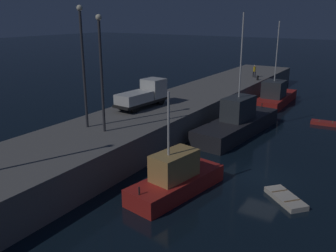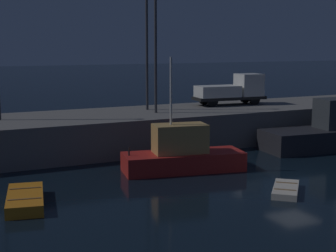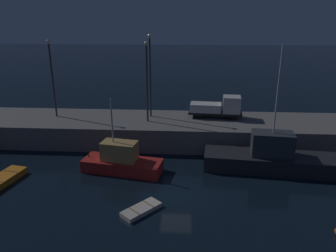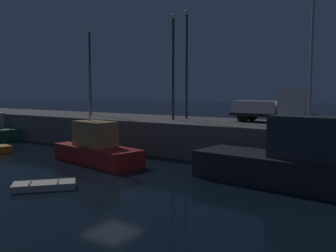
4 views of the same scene
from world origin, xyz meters
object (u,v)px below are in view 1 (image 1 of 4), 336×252
(dinghy_red_small, at_px, (285,198))
(utility_truck, at_px, (144,95))
(fishing_boat_orange, at_px, (238,123))
(bollard_west, at_px, (258,78))
(fishing_trawler_red, at_px, (275,96))
(lamp_post_central, at_px, (83,60))
(lamp_post_east, at_px, (101,66))
(rowboat_white_mid, at_px, (326,123))
(fishing_boat_blue, at_px, (176,178))
(dockworker, at_px, (254,70))

(dinghy_red_small, distance_m, utility_truck, 17.34)
(fishing_boat_orange, distance_m, utility_truck, 9.44)
(bollard_west, bearing_deg, dinghy_red_small, -157.59)
(fishing_trawler_red, distance_m, lamp_post_central, 28.13)
(fishing_trawler_red, height_order, lamp_post_central, lamp_post_central)
(lamp_post_east, bearing_deg, rowboat_white_mid, -32.77)
(fishing_boat_blue, bearing_deg, dockworker, 10.68)
(fishing_boat_orange, relative_size, lamp_post_central, 1.34)
(fishing_trawler_red, distance_m, dockworker, 6.33)
(fishing_boat_orange, distance_m, rowboat_white_mid, 10.43)
(rowboat_white_mid, height_order, dinghy_red_small, rowboat_white_mid)
(bollard_west, bearing_deg, fishing_boat_orange, -167.41)
(fishing_boat_orange, bearing_deg, fishing_trawler_red, 1.86)
(rowboat_white_mid, distance_m, bollard_west, 13.56)
(fishing_boat_blue, distance_m, dockworker, 32.47)
(dinghy_red_small, relative_size, bollard_west, 5.05)
(lamp_post_east, xyz_separation_m, dockworker, (30.27, -1.32, -4.01))
(dinghy_red_small, height_order, utility_truck, utility_truck)
(fishing_trawler_red, relative_size, fishing_boat_blue, 1.38)
(fishing_trawler_red, xyz_separation_m, fishing_boat_orange, (-14.18, -0.46, 0.06))
(fishing_boat_blue, xyz_separation_m, dinghy_red_small, (2.74, -6.37, -0.86))
(fishing_boat_blue, bearing_deg, utility_truck, 44.24)
(utility_truck, bearing_deg, dockworker, -8.17)
(lamp_post_east, relative_size, dockworker, 4.95)
(fishing_boat_orange, bearing_deg, bollard_west, 12.59)
(utility_truck, relative_size, dockworker, 3.55)
(dinghy_red_small, bearing_deg, lamp_post_central, 93.89)
(dockworker, bearing_deg, utility_truck, 171.83)
(rowboat_white_mid, distance_m, dockworker, 15.82)
(fishing_trawler_red, xyz_separation_m, dockworker, (3.90, 4.32, 2.47))
(utility_truck, bearing_deg, fishing_trawler_red, -22.21)
(fishing_boat_blue, relative_size, bollard_west, 12.36)
(fishing_boat_orange, bearing_deg, utility_truck, 118.15)
(rowboat_white_mid, bearing_deg, fishing_trawler_red, 48.95)
(lamp_post_east, bearing_deg, dockworker, -2.50)
(lamp_post_central, bearing_deg, fishing_boat_blue, -100.30)
(lamp_post_east, xyz_separation_m, bollard_west, (28.32, -2.50, -4.69))
(rowboat_white_mid, bearing_deg, dinghy_red_small, -177.61)
(dinghy_red_small, relative_size, utility_truck, 0.50)
(fishing_trawler_red, bearing_deg, lamp_post_central, 163.93)
(fishing_boat_orange, xyz_separation_m, dockworker, (18.08, 4.78, 2.41))
(fishing_trawler_red, relative_size, dockworker, 5.98)
(dinghy_red_small, xyz_separation_m, lamp_post_east, (-1.19, 13.69, 7.40))
(lamp_post_east, bearing_deg, fishing_boat_orange, -26.60)
(rowboat_white_mid, distance_m, lamp_post_east, 24.95)
(fishing_boat_blue, xyz_separation_m, dockworker, (31.81, 6.00, 2.54))
(fishing_trawler_red, distance_m, lamp_post_east, 27.73)
(dinghy_red_small, bearing_deg, lamp_post_east, 94.98)
(lamp_post_central, height_order, dockworker, lamp_post_central)
(utility_truck, bearing_deg, bollard_west, -12.14)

